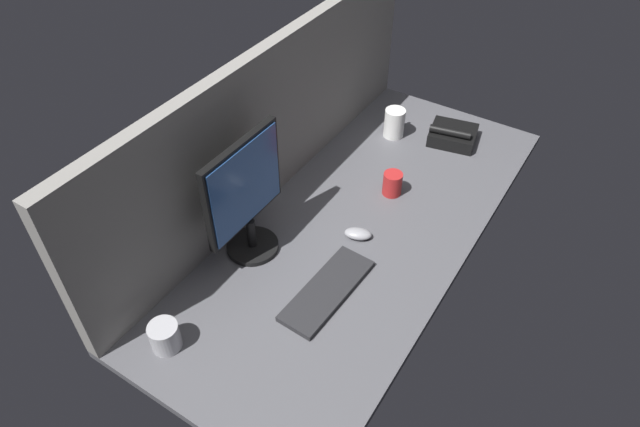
{
  "coord_description": "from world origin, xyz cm",
  "views": [
    {
      "loc": [
        -131.55,
        -67.66,
        141.85
      ],
      "look_at": [
        -12.24,
        0.0,
        14.0
      ],
      "focal_mm": 31.51,
      "sensor_mm": 36.0,
      "label": 1
    }
  ],
  "objects": [
    {
      "name": "keyboard",
      "position": [
        -33.39,
        -7.8,
        1.0
      ],
      "size": [
        37.59,
        14.79,
        2.0
      ],
      "primitive_type": "cube",
      "rotation": [
        0.0,
        0.0,
        -0.05
      ],
      "color": "#262628",
      "rests_on": "ground_plane"
    },
    {
      "name": "desk_phone",
      "position": [
        65.8,
        -8.9,
        3.19
      ],
      "size": [
        20.45,
        22.01,
        8.8
      ],
      "color": "black",
      "rests_on": "ground_plane"
    },
    {
      "name": "cubicle_wall_back",
      "position": [
        0.0,
        37.5,
        29.54
      ],
      "size": [
        180.0,
        5.0,
        59.09
      ],
      "color": "gray",
      "rests_on": "ground_plane"
    },
    {
      "name": "mug_steel",
      "position": [
        -75.85,
        21.43,
        4.52
      ],
      "size": [
        8.95,
        8.95,
        9.04
      ],
      "color": "#B2B2B7",
      "rests_on": "ground_plane"
    },
    {
      "name": "monitor",
      "position": [
        -30.6,
        25.12,
        23.73
      ],
      "size": [
        34.97,
        18.0,
        44.14
      ],
      "color": "black",
      "rests_on": "ground_plane"
    },
    {
      "name": "ground_plane",
      "position": [
        0.0,
        0.0,
        -1.5
      ],
      "size": [
        180.0,
        80.0,
        3.0
      ],
      "primitive_type": "cube",
      "color": "#515156"
    },
    {
      "name": "mouse",
      "position": [
        -6.42,
        -3.73,
        1.7
      ],
      "size": [
        8.75,
        10.99,
        3.4
      ],
      "primitive_type": "ellipsoid",
      "rotation": [
        0.0,
        0.0,
        0.38
      ],
      "color": "#99999E",
      "rests_on": "ground_plane"
    },
    {
      "name": "mug_red_plastic",
      "position": [
        21.47,
        -2.72,
        4.64
      ],
      "size": [
        7.33,
        7.33,
        9.28
      ],
      "color": "red",
      "rests_on": "ground_plane"
    },
    {
      "name": "mug_ceramic_white",
      "position": [
        56.43,
        14.3,
        6.36
      ],
      "size": [
        12.81,
        8.72,
        12.66
      ],
      "color": "white",
      "rests_on": "ground_plane"
    }
  ]
}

